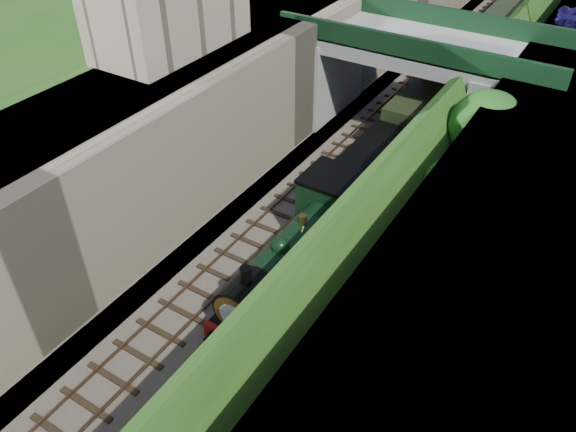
{
  "coord_description": "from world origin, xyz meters",
  "views": [
    {
      "loc": [
        10.28,
        -6.7,
        17.76
      ],
      "look_at": [
        0.0,
        9.81,
        2.7
      ],
      "focal_mm": 35.0,
      "sensor_mm": 36.0,
      "label": 1
    }
  ],
  "objects": [
    {
      "name": "ground",
      "position": [
        0.0,
        0.0,
        0.0
      ],
      "size": [
        160.0,
        160.0,
        0.0
      ],
      "primitive_type": "plane",
      "color": "#1E4714",
      "rests_on": "ground"
    },
    {
      "name": "embankment_slope",
      "position": [
        5.01,
        18.43,
        2.78
      ],
      "size": [
        4.55,
        90.0,
        6.36
      ],
      "color": "#1E4714",
      "rests_on": "ground"
    },
    {
      "name": "building_near",
      "position": [
        -9.5,
        14.0,
        9.0
      ],
      "size": [
        4.0,
        8.0,
        4.0
      ],
      "primitive_type": "cube",
      "color": "gray",
      "rests_on": "street_plateau_left"
    },
    {
      "name": "trackbed",
      "position": [
        0.0,
        20.0,
        0.1
      ],
      "size": [
        10.0,
        90.0,
        0.2
      ],
      "primitive_type": "cube",
      "color": "#473F38",
      "rests_on": "ground"
    },
    {
      "name": "coach_front",
      "position": [
        1.2,
        28.89,
        2.05
      ],
      "size": [
        2.9,
        18.0,
        3.7
      ],
      "color": "black",
      "rests_on": "trackbed"
    },
    {
      "name": "coach_middle",
      "position": [
        1.2,
        47.69,
        2.05
      ],
      "size": [
        2.9,
        18.0,
        3.7
      ],
      "color": "black",
      "rests_on": "trackbed"
    },
    {
      "name": "track_right",
      "position": [
        1.2,
        20.0,
        0.25
      ],
      "size": [
        2.5,
        90.0,
        0.2
      ],
      "color": "black",
      "rests_on": "trackbed"
    },
    {
      "name": "road_bridge",
      "position": [
        0.94,
        24.0,
        4.08
      ],
      "size": [
        16.0,
        6.4,
        7.25
      ],
      "color": "gray",
      "rests_on": "ground"
    },
    {
      "name": "tender",
      "position": [
        1.2,
        16.29,
        1.62
      ],
      "size": [
        2.7,
        6.0,
        3.05
      ],
      "color": "black",
      "rests_on": "trackbed"
    },
    {
      "name": "tree",
      "position": [
        5.91,
        18.5,
        4.65
      ],
      "size": [
        3.6,
        3.8,
        6.6
      ],
      "color": "black",
      "rests_on": "ground"
    },
    {
      "name": "retaining_wall",
      "position": [
        -5.5,
        20.0,
        3.5
      ],
      "size": [
        1.0,
        90.0,
        7.0
      ],
      "primitive_type": "cube",
      "color": "#756B56",
      "rests_on": "ground"
    },
    {
      "name": "track_left",
      "position": [
        -2.0,
        20.0,
        0.25
      ],
      "size": [
        2.5,
        90.0,
        0.2
      ],
      "color": "black",
      "rests_on": "trackbed"
    },
    {
      "name": "street_plateau_left",
      "position": [
        -9.0,
        20.0,
        3.5
      ],
      "size": [
        6.0,
        90.0,
        7.0
      ],
      "primitive_type": "cube",
      "color": "#262628",
      "rests_on": "ground"
    },
    {
      "name": "locomotive",
      "position": [
        1.2,
        8.93,
        1.89
      ],
      "size": [
        3.1,
        10.22,
        3.83
      ],
      "color": "black",
      "rests_on": "trackbed"
    },
    {
      "name": "street_plateau_right",
      "position": [
        9.5,
        20.0,
        3.12
      ],
      "size": [
        8.0,
        90.0,
        6.25
      ],
      "primitive_type": "cube",
      "color": "#262628",
      "rests_on": "ground"
    }
  ]
}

